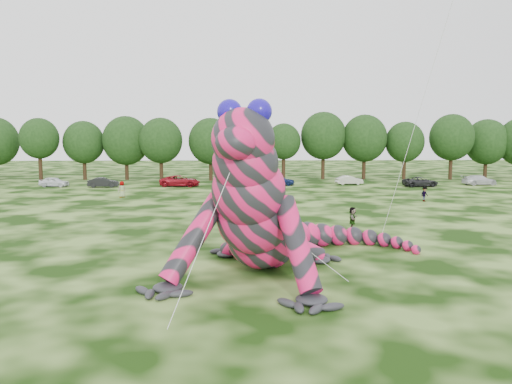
{
  "coord_description": "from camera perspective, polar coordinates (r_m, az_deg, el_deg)",
  "views": [
    {
      "loc": [
        -6.1,
        -19.15,
        6.74
      ],
      "look_at": [
        -5.17,
        5.21,
        4.0
      ],
      "focal_mm": 35.0,
      "sensor_mm": 36.0,
      "label": 1
    }
  ],
  "objects": [
    {
      "name": "ground",
      "position": [
        21.2,
        15.01,
        -12.36
      ],
      "size": [
        240.0,
        240.0,
        0.0
      ],
      "primitive_type": "plane",
      "color": "#16330A",
      "rests_on": "ground"
    },
    {
      "name": "inflatable_gecko",
      "position": [
        25.54,
        1.18,
        0.65
      ],
      "size": [
        18.35,
        20.1,
        8.35
      ],
      "primitive_type": null,
      "rotation": [
        0.0,
        0.0,
        -0.3
      ],
      "color": "#E5185D",
      "rests_on": "ground"
    },
    {
      "name": "tree_3",
      "position": [
        81.79,
        -23.49,
        4.47
      ],
      "size": [
        5.81,
        5.23,
        9.44
      ],
      "primitive_type": null,
      "color": "black",
      "rests_on": "ground"
    },
    {
      "name": "tree_4",
      "position": [
        81.37,
        -19.06,
        4.51
      ],
      "size": [
        6.22,
        5.6,
        9.06
      ],
      "primitive_type": null,
      "color": "black",
      "rests_on": "ground"
    },
    {
      "name": "tree_5",
      "position": [
        79.45,
        -14.61,
        4.88
      ],
      "size": [
        7.16,
        6.44,
        9.8
      ],
      "primitive_type": null,
      "color": "black",
      "rests_on": "ground"
    },
    {
      "name": "tree_6",
      "position": [
        76.72,
        -10.81,
        4.82
      ],
      "size": [
        6.52,
        5.86,
        9.49
      ],
      "primitive_type": null,
      "color": "black",
      "rests_on": "ground"
    },
    {
      "name": "tree_7",
      "position": [
        76.08,
        -5.21,
        4.88
      ],
      "size": [
        6.68,
        6.01,
        9.48
      ],
      "primitive_type": null,
      "color": "black",
      "rests_on": "ground"
    },
    {
      "name": "tree_8",
      "position": [
        76.19,
        -0.77,
        4.71
      ],
      "size": [
        6.14,
        5.53,
        8.94
      ],
      "primitive_type": null,
      "color": "black",
      "rests_on": "ground"
    },
    {
      "name": "tree_9",
      "position": [
        76.87,
        3.17,
        4.62
      ],
      "size": [
        5.27,
        4.74,
        8.68
      ],
      "primitive_type": null,
      "color": "black",
      "rests_on": "ground"
    },
    {
      "name": "tree_10",
      "position": [
        78.9,
        7.7,
        5.28
      ],
      "size": [
        7.09,
        6.38,
        10.5
      ],
      "primitive_type": null,
      "color": "black",
      "rests_on": "ground"
    },
    {
      "name": "tree_11",
      "position": [
        79.87,
        12.28,
        5.05
      ],
      "size": [
        7.01,
        6.31,
        10.07
      ],
      "primitive_type": null,
      "color": "black",
      "rests_on": "ground"
    },
    {
      "name": "tree_12",
      "position": [
        81.23,
        16.62,
        4.56
      ],
      "size": [
        5.99,
        5.39,
        8.97
      ],
      "primitive_type": null,
      "color": "black",
      "rests_on": "ground"
    },
    {
      "name": "tree_13",
      "position": [
        83.21,
        21.43,
        4.82
      ],
      "size": [
        6.83,
        6.15,
        10.13
      ],
      "primitive_type": null,
      "color": "black",
      "rests_on": "ground"
    },
    {
      "name": "tree_14",
      "position": [
        87.36,
        24.82,
        4.49
      ],
      "size": [
        6.82,
        6.14,
        9.4
      ],
      "primitive_type": null,
      "color": "black",
      "rests_on": "ground"
    },
    {
      "name": "car_0",
      "position": [
        71.67,
        -22.07,
        1.08
      ],
      "size": [
        4.03,
        2.04,
        1.32
      ],
      "primitive_type": "imported",
      "rotation": [
        0.0,
        0.0,
        1.44
      ],
      "color": "white",
      "rests_on": "ground"
    },
    {
      "name": "car_1",
      "position": [
        68.68,
        -17.06,
        1.05
      ],
      "size": [
        4.09,
        1.79,
        1.31
      ],
      "primitive_type": "imported",
      "rotation": [
        0.0,
        0.0,
        1.68
      ],
      "color": "black",
      "rests_on": "ground"
    },
    {
      "name": "car_2",
      "position": [
        67.68,
        -8.68,
        1.26
      ],
      "size": [
        5.52,
        2.81,
        1.49
      ],
      "primitive_type": "imported",
      "rotation": [
        0.0,
        0.0,
        1.51
      ],
      "color": "maroon",
      "rests_on": "ground"
    },
    {
      "name": "car_3",
      "position": [
        69.02,
        -2.51,
        1.35
      ],
      "size": [
        4.48,
        1.83,
        1.3
      ],
      "primitive_type": "imported",
      "rotation": [
        0.0,
        0.0,
        1.57
      ],
      "color": "silver",
      "rests_on": "ground"
    },
    {
      "name": "car_4",
      "position": [
        68.46,
        2.66,
        1.37
      ],
      "size": [
        4.45,
        2.38,
        1.44
      ],
      "primitive_type": "imported",
      "rotation": [
        0.0,
        0.0,
        1.4
      ],
      "color": "#111F4F",
      "rests_on": "ground"
    },
    {
      "name": "car_5",
      "position": [
        70.76,
        10.6,
        1.35
      ],
      "size": [
        3.91,
        1.77,
        1.24
      ],
      "primitive_type": "imported",
      "rotation": [
        0.0,
        0.0,
        1.69
      ],
      "color": "beige",
      "rests_on": "ground"
    },
    {
      "name": "car_6",
      "position": [
        70.22,
        18.28,
        1.12
      ],
      "size": [
        4.88,
        2.7,
        1.29
      ],
      "primitive_type": "imported",
      "rotation": [
        0.0,
        0.0,
        1.69
      ],
      "color": "black",
      "rests_on": "ground"
    },
    {
      "name": "car_7",
      "position": [
        75.33,
        24.16,
        1.24
      ],
      "size": [
        4.88,
        2.43,
        1.36
      ],
      "primitive_type": "imported",
      "rotation": [
        0.0,
        0.0,
        1.68
      ],
      "color": "silver",
      "rests_on": "ground"
    },
    {
      "name": "spectator_0",
      "position": [
        42.64,
        -2.49,
        -1.45
      ],
      "size": [
        0.73,
        0.79,
        1.81
      ],
      "primitive_type": "imported",
      "rotation": [
        0.0,
        0.0,
        4.13
      ],
      "color": "gray",
      "rests_on": "ground"
    },
    {
      "name": "spectator_4",
      "position": [
        56.87,
        -15.06,
        0.3
      ],
      "size": [
        1.03,
        1.02,
        1.8
      ],
      "primitive_type": "imported",
      "rotation": [
        0.0,
        0.0,
        3.89
      ],
      "color": "gray",
      "rests_on": "ground"
    },
    {
      "name": "spectator_2",
      "position": [
        54.34,
        18.71,
        -0.22
      ],
      "size": [
        1.16,
        1.02,
        1.55
      ],
      "primitive_type": "imported",
      "rotation": [
        0.0,
        0.0,
        0.56
      ],
      "color": "gray",
      "rests_on": "ground"
    },
    {
      "name": "spectator_5",
      "position": [
        36.51,
        10.97,
        -3.0
      ],
      "size": [
        0.97,
        1.63,
        1.68
      ],
      "primitive_type": "imported",
      "rotation": [
        0.0,
        0.0,
        1.24
      ],
      "color": "gray",
      "rests_on": "ground"
    },
    {
      "name": "spectator_1",
      "position": [
        40.86,
        -5.27,
        -1.87
      ],
      "size": [
        0.87,
        0.69,
        1.74
      ],
      "primitive_type": "imported",
      "rotation": [
        0.0,
        0.0,
        3.18
      ],
      "color": "gray",
      "rests_on": "ground"
    }
  ]
}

